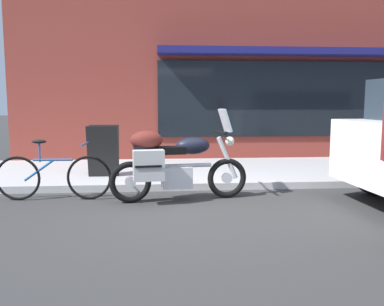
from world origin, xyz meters
TOP-DOWN VIEW (x-y plane):
  - ground_plane at (0.00, 0.00)m, footprint 80.00×80.00m
  - touring_motorcycle at (-0.33, 0.66)m, footprint 2.11×0.85m
  - parked_bicycle at (-2.13, 0.89)m, footprint 1.75×0.48m
  - sandwich_board_sign at (-1.54, 2.21)m, footprint 0.55×0.41m

SIDE VIEW (x-z plane):
  - ground_plane at x=0.00m, z-range 0.00..0.00m
  - parked_bicycle at x=-2.13m, z-range -0.09..0.84m
  - sandwich_board_sign at x=-1.54m, z-range 0.12..1.06m
  - touring_motorcycle at x=-0.33m, z-range -0.10..1.29m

